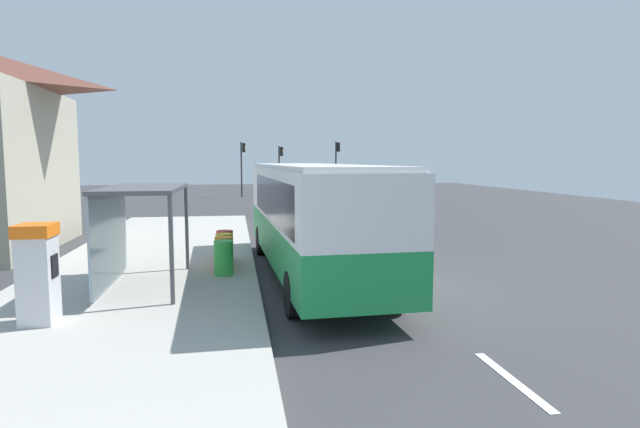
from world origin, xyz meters
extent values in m
cube|color=#38383A|center=(0.00, 14.00, -0.02)|extent=(56.00, 92.00, 0.04)
cube|color=#ADAAA3|center=(-6.40, 2.00, 0.09)|extent=(6.20, 30.00, 0.18)
cube|color=silver|center=(0.25, -6.00, 0.01)|extent=(0.16, 2.20, 0.01)
cube|color=silver|center=(0.25, -1.00, 0.01)|extent=(0.16, 2.20, 0.01)
cube|color=silver|center=(0.25, 4.00, 0.01)|extent=(0.16, 2.20, 0.01)
cube|color=silver|center=(0.25, 9.00, 0.01)|extent=(0.16, 2.20, 0.01)
cube|color=silver|center=(0.25, 14.00, 0.01)|extent=(0.16, 2.20, 0.01)
cube|color=silver|center=(0.25, 19.00, 0.01)|extent=(0.16, 2.20, 0.01)
cube|color=silver|center=(0.25, 24.00, 0.01)|extent=(0.16, 2.20, 0.01)
cube|color=silver|center=(0.25, 29.00, 0.01)|extent=(0.16, 2.20, 0.01)
cube|color=#1E8C47|center=(-1.70, 1.49, 1.07)|extent=(2.93, 11.09, 1.15)
cube|color=silver|center=(-1.70, 1.49, 2.38)|extent=(2.93, 11.09, 1.45)
cube|color=silver|center=(-1.70, 1.49, 3.15)|extent=(2.79, 10.86, 0.12)
cube|color=black|center=(-1.91, 6.93, 2.30)|extent=(2.30, 0.21, 1.22)
cube|color=black|center=(-2.89, 0.94, 2.30)|extent=(0.41, 8.58, 1.10)
cylinder|color=black|center=(-2.98, 5.34, 0.50)|extent=(0.32, 1.01, 1.00)
cylinder|color=black|center=(-0.72, 5.43, 0.50)|extent=(0.32, 1.01, 1.00)
cylinder|color=black|center=(-2.69, -2.25, 0.50)|extent=(0.32, 1.01, 1.00)
cylinder|color=black|center=(-0.43, -2.17, 0.50)|extent=(0.32, 1.01, 1.00)
cube|color=black|center=(2.20, 21.38, 1.32)|extent=(2.17, 5.26, 1.96)
cube|color=black|center=(2.20, 21.38, 1.66)|extent=(2.14, 3.19, 0.44)
cylinder|color=black|center=(3.17, 19.41, 0.34)|extent=(0.24, 0.69, 0.68)
cylinder|color=black|center=(1.37, 19.35, 0.34)|extent=(0.24, 0.69, 0.68)
cylinder|color=black|center=(3.03, 23.41, 0.34)|extent=(0.24, 0.69, 0.68)
cylinder|color=black|center=(1.23, 23.35, 0.34)|extent=(0.24, 0.69, 0.68)
cube|color=#A51919|center=(2.30, 37.68, 0.62)|extent=(1.97, 4.47, 0.60)
cube|color=black|center=(2.29, 37.88, 1.22)|extent=(1.68, 2.44, 0.60)
cylinder|color=black|center=(3.18, 36.22, 0.32)|extent=(0.23, 0.65, 0.64)
cylinder|color=black|center=(1.54, 36.15, 0.32)|extent=(0.23, 0.65, 0.64)
cylinder|color=black|center=(3.06, 39.22, 0.32)|extent=(0.23, 0.65, 0.64)
cylinder|color=black|center=(1.42, 39.15, 0.32)|extent=(0.23, 0.65, 0.64)
cube|color=black|center=(2.30, 28.12, 0.62)|extent=(1.91, 4.44, 0.60)
cube|color=black|center=(2.30, 27.92, 1.22)|extent=(1.64, 2.41, 0.60)
cylinder|color=black|center=(1.44, 29.60, 0.32)|extent=(0.22, 0.64, 0.64)
cylinder|color=black|center=(3.08, 29.64, 0.32)|extent=(0.22, 0.64, 0.64)
cylinder|color=black|center=(1.52, 26.60, 0.32)|extent=(0.22, 0.64, 0.64)
cylinder|color=black|center=(3.16, 26.64, 0.32)|extent=(0.22, 0.64, 0.64)
cube|color=silver|center=(-7.64, -2.42, 1.03)|extent=(0.60, 0.70, 1.70)
cube|color=orange|center=(-7.64, -2.42, 2.00)|extent=(0.66, 0.76, 0.24)
cube|color=black|center=(-7.33, -2.42, 1.30)|extent=(0.03, 0.36, 0.44)
cylinder|color=green|center=(-4.20, 1.39, 0.66)|extent=(0.52, 0.52, 0.95)
cylinder|color=orange|center=(-4.20, 2.09, 0.66)|extent=(0.52, 0.52, 0.95)
cylinder|color=yellow|center=(-4.20, 2.79, 0.66)|extent=(0.52, 0.52, 0.95)
cylinder|color=red|center=(-4.20, 3.49, 0.66)|extent=(0.52, 0.52, 0.95)
cylinder|color=#2D2D2D|center=(5.40, 34.57, 2.51)|extent=(0.14, 0.14, 5.01)
cube|color=black|center=(5.62, 34.57, 4.51)|extent=(0.24, 0.28, 0.84)
sphere|color=red|center=(5.74, 34.57, 4.79)|extent=(0.16, 0.16, 0.16)
sphere|color=#3C2C03|center=(5.74, 34.57, 4.51)|extent=(0.16, 0.16, 0.16)
sphere|color=black|center=(5.74, 34.57, 4.23)|extent=(0.16, 0.16, 0.16)
cylinder|color=#2D2D2D|center=(-3.20, 35.37, 2.47)|extent=(0.14, 0.14, 4.95)
cube|color=black|center=(-2.98, 35.37, 4.45)|extent=(0.24, 0.28, 0.84)
sphere|color=#360606|center=(-2.86, 35.37, 4.73)|extent=(0.16, 0.16, 0.16)
sphere|color=#F2B20C|center=(-2.86, 35.37, 4.45)|extent=(0.16, 0.16, 0.16)
sphere|color=black|center=(-2.86, 35.37, 4.17)|extent=(0.16, 0.16, 0.16)
cylinder|color=#2D2D2D|center=(0.30, 36.17, 2.31)|extent=(0.14, 0.14, 4.62)
cube|color=black|center=(0.52, 36.17, 4.12)|extent=(0.24, 0.28, 0.84)
sphere|color=#360606|center=(0.64, 36.17, 4.40)|extent=(0.16, 0.16, 0.16)
sphere|color=#F2B20C|center=(0.64, 36.17, 4.12)|extent=(0.16, 0.16, 0.16)
sphere|color=black|center=(0.64, 36.17, 3.84)|extent=(0.16, 0.16, 0.16)
cube|color=#4C4C51|center=(-6.10, 0.45, 2.63)|extent=(1.80, 4.00, 0.10)
cube|color=#8CA5B2|center=(-6.95, 0.45, 1.43)|extent=(0.06, 3.80, 2.30)
cylinder|color=#4C4C51|center=(-5.25, -1.45, 1.40)|extent=(0.10, 0.10, 2.44)
cylinder|color=#4C4C51|center=(-5.25, 2.35, 1.40)|extent=(0.10, 0.10, 2.44)
camera|label=1|loc=(-3.88, -13.12, 3.34)|focal=29.52mm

